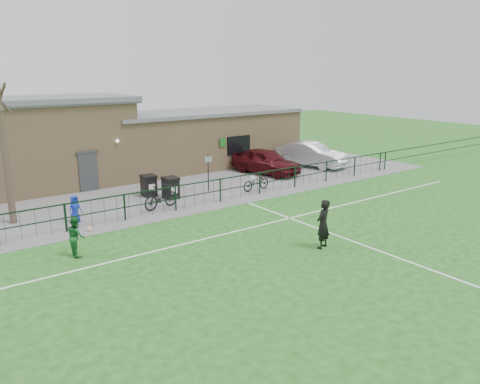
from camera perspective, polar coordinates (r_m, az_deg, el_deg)
ground at (r=16.86m, az=10.22°, el=-7.76°), size 90.00×90.00×0.00m
paving_strip at (r=27.42m, az=-10.59°, el=1.01°), size 34.00×13.00×0.02m
pitch_line_touch at (r=22.59m, az=-4.22°, el=-1.73°), size 28.00×0.10×0.01m
pitch_line_mid at (r=19.62m, az=1.74°, el=-4.26°), size 28.00×0.10×0.01m
pitch_line_perp at (r=18.28m, az=14.58°, el=-6.19°), size 0.10×16.00×0.01m
perimeter_fence at (r=22.59m, az=-4.52°, el=-0.17°), size 28.00×0.10×1.20m
bare_tree at (r=21.63m, az=-26.73°, el=4.15°), size 0.30×0.30×6.00m
wheelie_bin_left at (r=24.71m, az=-11.07°, el=0.71°), size 0.74×0.82×1.01m
wheelie_bin_right at (r=23.99m, az=-8.45°, el=0.41°), size 0.70×0.78×1.01m
sign_post at (r=25.06m, az=-3.89°, el=2.31°), size 0.08×0.08×2.00m
car_maroon at (r=29.48m, az=3.16°, el=3.78°), size 2.77×4.94×1.59m
car_silver at (r=32.07m, az=8.63°, el=4.56°), size 2.85×5.20×1.63m
bicycle_d at (r=22.26m, az=-9.61°, el=-0.58°), size 1.97×0.88×1.14m
bicycle_e at (r=25.39m, az=1.96°, el=1.25°), size 1.79×0.71×0.92m
spectator_child at (r=21.20m, az=-19.48°, el=-1.96°), size 0.66×0.52×1.18m
goalkeeper_kick at (r=17.37m, az=9.91°, el=-3.76°), size 1.21×3.68×2.23m
outfield_player at (r=17.43m, az=-19.35°, el=-5.10°), size 0.58×0.73×1.43m
ball_ground at (r=20.04m, az=-17.93°, el=-4.30°), size 0.20×0.20×0.20m
clubhouse at (r=29.38m, az=-14.93°, el=6.06°), size 24.25×5.40×4.96m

